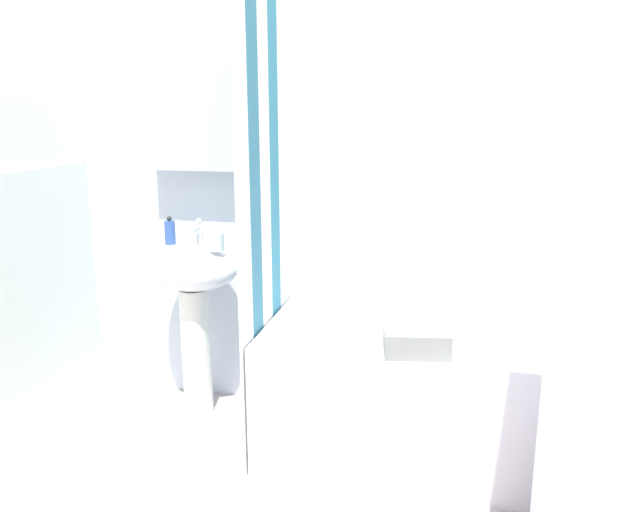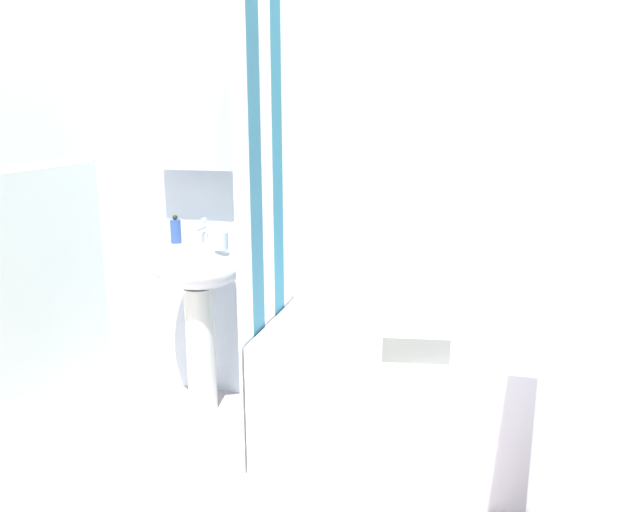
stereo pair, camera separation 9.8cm
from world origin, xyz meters
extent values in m
cube|color=white|center=(0.00, 1.27, 1.20)|extent=(3.60, 0.05, 2.40)
cube|color=silver|center=(0.00, 1.24, 0.60)|extent=(3.60, 0.02, 1.20)
cube|color=silver|center=(-0.89, 1.18, 1.46)|extent=(0.48, 0.12, 0.56)
cylinder|color=white|center=(-0.89, 1.03, 0.31)|extent=(0.14, 0.14, 0.63)
ellipsoid|color=white|center=(-0.89, 1.03, 0.73)|extent=(0.44, 0.34, 0.20)
cylinder|color=silver|center=(-0.89, 1.13, 0.85)|extent=(0.03, 0.03, 0.05)
cylinder|color=silver|center=(-0.89, 1.08, 0.91)|extent=(0.02, 0.10, 0.02)
sphere|color=silver|center=(-0.89, 1.13, 0.94)|extent=(0.03, 0.03, 0.03)
cylinder|color=#32539F|center=(-1.02, 1.09, 0.89)|extent=(0.05, 0.05, 0.11)
sphere|color=#202822|center=(-1.02, 1.09, 0.95)|extent=(0.02, 0.02, 0.02)
cylinder|color=silver|center=(-0.76, 1.02, 0.87)|extent=(0.07, 0.07, 0.08)
cube|color=white|center=(0.33, 0.88, 0.28)|extent=(1.60, 0.68, 0.56)
cube|color=white|center=(-0.48, 0.61, 1.00)|extent=(0.01, 0.14, 2.00)
cube|color=#2D6880|center=(-0.48, 0.74, 1.00)|extent=(0.01, 0.14, 2.00)
cube|color=white|center=(-0.48, 0.88, 1.00)|extent=(0.01, 0.14, 2.00)
cube|color=teal|center=(-0.48, 1.02, 1.00)|extent=(0.01, 0.14, 2.00)
cube|color=white|center=(-0.48, 1.15, 1.00)|extent=(0.01, 0.14, 2.00)
cylinder|color=#2B4B9A|center=(1.04, 1.15, 0.66)|extent=(0.07, 0.07, 0.21)
cylinder|color=#1D262F|center=(1.04, 1.15, 0.78)|extent=(0.05, 0.05, 0.02)
cylinder|color=gold|center=(0.93, 1.16, 0.66)|extent=(0.06, 0.06, 0.20)
cylinder|color=black|center=(0.93, 1.16, 0.77)|extent=(0.04, 0.04, 0.02)
cylinder|color=#2A7C57|center=(0.83, 1.13, 0.65)|extent=(0.05, 0.05, 0.20)
cylinder|color=#21292D|center=(0.83, 1.13, 0.77)|extent=(0.04, 0.04, 0.02)
cube|color=gray|center=(0.18, 0.65, 0.60)|extent=(0.27, 0.22, 0.10)
camera|label=1|loc=(0.30, -1.60, 1.47)|focal=34.84mm
camera|label=2|loc=(0.39, -1.58, 1.47)|focal=34.84mm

